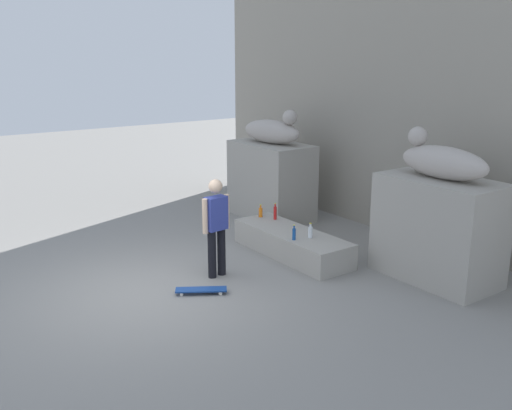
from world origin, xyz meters
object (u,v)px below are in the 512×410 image
(statue_reclining_right, at_px, (442,161))
(bottle_blue, at_px, (294,234))
(skater, at_px, (216,224))
(bottle_clear, at_px, (310,232))
(statue_reclining_left, at_px, (273,131))
(skateboard, at_px, (201,290))
(bottle_red, at_px, (275,213))
(bottle_orange, at_px, (261,212))

(statue_reclining_right, bearing_deg, bottle_blue, 40.82)
(statue_reclining_right, distance_m, bottle_blue, 2.76)
(skater, xyz_separation_m, bottle_clear, (0.41, 1.71, -0.35))
(statue_reclining_left, xyz_separation_m, skater, (2.31, -2.91, -1.07))
(bottle_blue, bearing_deg, statue_reclining_left, 150.15)
(skateboard, height_order, bottle_clear, bottle_clear)
(skater, distance_m, skateboard, 1.15)
(statue_reclining_right, relative_size, bottle_red, 4.89)
(statue_reclining_left, xyz_separation_m, bottle_red, (1.44, -1.01, -1.39))
(skateboard, xyz_separation_m, bottle_blue, (-0.15, 1.99, 0.51))
(bottle_clear, bearing_deg, bottle_red, 171.64)
(statue_reclining_left, relative_size, skater, 1.00)
(skater, distance_m, bottle_orange, 2.16)
(skater, xyz_separation_m, bottle_blue, (0.34, 1.39, -0.35))
(statue_reclining_right, xyz_separation_m, bottle_clear, (-1.75, -1.20, -1.42))
(statue_reclining_right, height_order, bottle_orange, statue_reclining_right)
(statue_reclining_left, xyz_separation_m, bottle_orange, (1.13, -1.14, -1.42))
(bottle_blue, distance_m, bottle_red, 1.31)
(statue_reclining_left, height_order, skater, statue_reclining_left)
(skateboard, height_order, bottle_red, bottle_red)
(bottle_blue, xyz_separation_m, bottle_clear, (0.07, 0.32, -0.00))
(statue_reclining_right, height_order, bottle_red, statue_reclining_right)
(bottle_orange, bearing_deg, statue_reclining_left, 134.60)
(bottle_blue, distance_m, bottle_orange, 1.56)
(skater, bearing_deg, bottle_clear, -19.49)
(bottle_red, bearing_deg, bottle_orange, -157.09)
(bottle_clear, bearing_deg, skater, -103.37)
(statue_reclining_left, height_order, bottle_orange, statue_reclining_left)
(statue_reclining_right, bearing_deg, bottle_orange, 19.93)
(statue_reclining_right, relative_size, skateboard, 2.05)
(bottle_clear, bearing_deg, statue_reclining_left, 156.14)
(statue_reclining_right, height_order, skater, statue_reclining_right)
(skater, xyz_separation_m, bottle_orange, (-1.18, 1.77, -0.36))
(statue_reclining_right, distance_m, bottle_orange, 3.81)
(statue_reclining_left, relative_size, bottle_blue, 6.01)
(skater, relative_size, skateboard, 2.13)
(skater, relative_size, bottle_clear, 6.17)
(statue_reclining_right, bearing_deg, bottle_red, 19.51)
(bottle_red, bearing_deg, bottle_blue, -22.67)
(skater, bearing_deg, bottle_red, 18.64)
(bottle_blue, distance_m, bottle_clear, 0.33)
(statue_reclining_right, relative_size, bottle_blue, 5.82)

